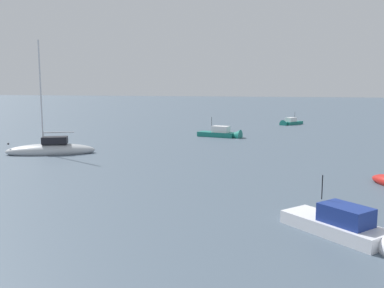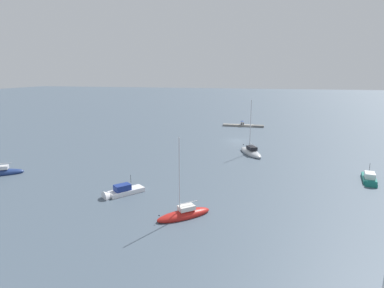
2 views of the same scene
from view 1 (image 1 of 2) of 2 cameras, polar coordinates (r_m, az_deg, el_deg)
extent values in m
ellipsoid|color=#ADB2B7|center=(42.75, -18.83, -0.90)|extent=(6.00, 8.58, 1.44)
cube|color=black|center=(42.54, -18.33, 0.51)|extent=(2.36, 2.76, 0.66)
cylinder|color=silver|center=(42.41, -20.08, 6.66)|extent=(0.14, 0.14, 9.87)
cylinder|color=silver|center=(42.41, -17.87, 1.53)|extent=(1.45, 2.67, 0.11)
sphere|color=black|center=(43.40, -23.93, 0.01)|extent=(0.19, 0.19, 0.19)
cube|color=silver|center=(19.92, 18.89, -10.98)|extent=(4.39, 4.85, 0.80)
cone|color=silver|center=(18.68, 24.91, -12.58)|extent=(2.37, 2.37, 1.69)
cube|color=navy|center=(19.36, 20.37, -9.11)|extent=(2.37, 2.49, 0.80)
cube|color=#283847|center=(19.04, 21.81, -9.35)|extent=(1.05, 0.87, 0.56)
cylinder|color=black|center=(19.87, 17.46, -5.68)|extent=(0.05, 0.05, 1.12)
cube|color=#197266|center=(74.46, 13.65, 2.76)|extent=(4.43, 3.47, 0.70)
cone|color=#197266|center=(72.72, 12.72, 2.67)|extent=(2.03, 2.03, 1.49)
cube|color=white|center=(73.99, 13.45, 3.28)|extent=(2.20, 1.95, 0.70)
cube|color=#283847|center=(73.57, 13.22, 3.29)|extent=(0.64, 1.00, 0.49)
cylinder|color=black|center=(74.87, 13.96, 3.97)|extent=(0.04, 0.04, 0.99)
cube|color=#197266|center=(54.60, 3.41, 1.22)|extent=(2.61, 5.14, 0.82)
cone|color=#197266|center=(53.68, 5.81, 1.08)|extent=(1.99, 1.99, 1.73)
cube|color=white|center=(54.29, 3.98, 2.05)|extent=(1.71, 2.36, 0.82)
cube|color=#283847|center=(54.06, 4.56, 2.06)|extent=(1.29, 0.32, 0.57)
cylinder|color=black|center=(54.72, 2.72, 3.13)|extent=(0.05, 0.05, 1.14)
camera|label=2|loc=(54.58, 64.73, 13.76)|focal=29.89mm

